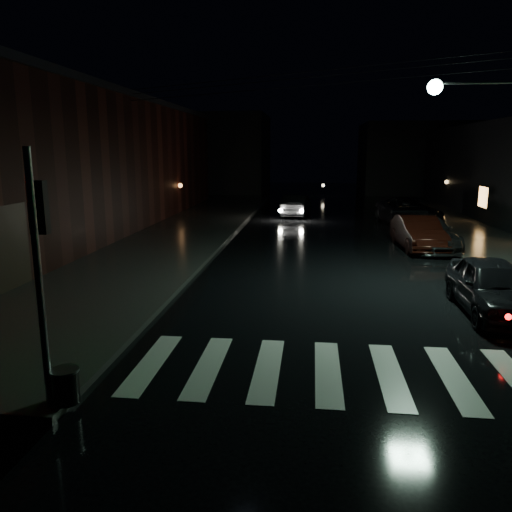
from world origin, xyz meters
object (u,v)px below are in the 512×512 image
(parked_car_c, at_px, (424,232))
(parked_car_d, at_px, (408,211))
(parked_car_b, at_px, (418,233))
(oncoming_car, at_px, (296,205))
(parked_car_a, at_px, (493,287))

(parked_car_c, height_order, parked_car_d, parked_car_d)
(parked_car_b, relative_size, oncoming_car, 1.03)
(parked_car_b, bearing_deg, oncoming_car, 114.30)
(parked_car_c, distance_m, oncoming_car, 12.15)
(parked_car_a, bearing_deg, parked_car_c, 90.03)
(parked_car_b, height_order, parked_car_c, parked_car_c)
(parked_car_a, height_order, parked_car_c, parked_car_c)
(parked_car_b, relative_size, parked_car_c, 0.88)
(parked_car_c, bearing_deg, parked_car_a, -97.33)
(parked_car_a, xyz_separation_m, parked_car_d, (0.74, 16.36, 0.07))
(parked_car_b, relative_size, parked_car_d, 0.77)
(parked_car_d, bearing_deg, parked_car_b, -105.01)
(parked_car_b, distance_m, parked_car_c, 0.40)
(parked_car_a, relative_size, parked_car_d, 0.74)
(parked_car_c, bearing_deg, parked_car_d, 78.72)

